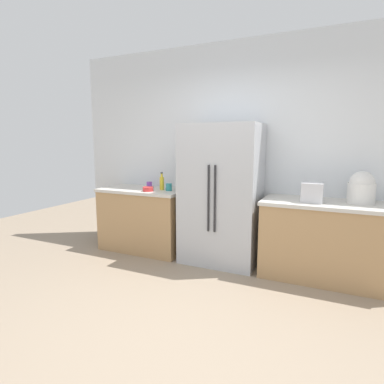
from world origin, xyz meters
TOP-DOWN VIEW (x-y plane):
  - ground_plane at (0.00, 0.00)m, footprint 10.03×10.03m
  - kitchen_back_panel at (0.00, 1.96)m, footprint 5.01×0.10m
  - counter_left at (-1.33, 1.58)m, footprint 1.23×0.67m
  - counter_right at (1.12, 1.58)m, footprint 1.50×0.67m
  - refrigerator at (-0.17, 1.57)m, footprint 0.96×0.65m
  - toaster at (0.91, 1.48)m, footprint 0.22×0.18m
  - rice_cooker at (1.39, 1.66)m, footprint 0.28×0.28m
  - bottle_a at (-1.05, 1.60)m, footprint 0.06×0.06m
  - cup_a at (-0.92, 1.56)m, footprint 0.08×0.08m
  - cup_b at (-1.37, 1.78)m, footprint 0.08×0.08m
  - bowl_a at (-1.15, 1.41)m, footprint 0.14×0.14m

SIDE VIEW (x-z plane):
  - ground_plane at x=0.00m, z-range 0.00..0.00m
  - counter_right at x=1.12m, z-range 0.00..0.88m
  - counter_left at x=-1.33m, z-range 0.00..0.88m
  - refrigerator at x=-0.17m, z-range 0.00..1.75m
  - bowl_a at x=-1.15m, z-range 0.88..0.94m
  - cup_b at x=-1.37m, z-range 0.88..0.95m
  - cup_a at x=-0.92m, z-range 0.88..0.98m
  - bottle_a at x=-1.05m, z-range 0.86..1.10m
  - toaster at x=0.91m, z-range 0.88..1.09m
  - rice_cooker at x=1.39m, z-range 0.87..1.22m
  - kitchen_back_panel at x=0.00m, z-range 0.00..2.81m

